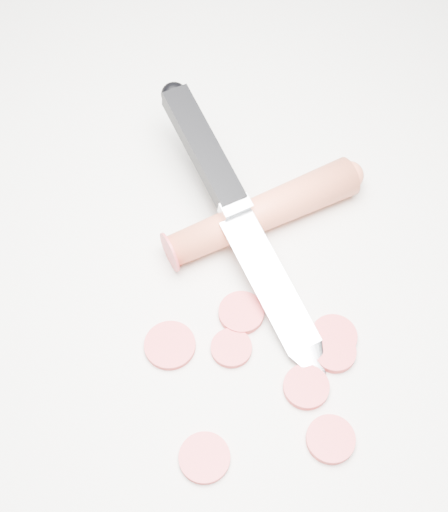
# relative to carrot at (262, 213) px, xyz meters

# --- Properties ---
(ground) EXTENTS (2.40, 2.40, 0.00)m
(ground) POSITION_rel_carrot_xyz_m (0.02, -0.07, -0.02)
(ground) COLOR silver
(ground) RESTS_ON ground
(carrot) EXTENTS (0.15, 0.14, 0.03)m
(carrot) POSITION_rel_carrot_xyz_m (0.00, 0.00, 0.00)
(carrot) COLOR #DA5A39
(carrot) RESTS_ON ground
(carrot_slice_0) EXTENTS (0.04, 0.04, 0.01)m
(carrot_slice_0) POSITION_rel_carrot_xyz_m (-0.04, -0.13, -0.01)
(carrot_slice_0) COLOR #CF353A
(carrot_slice_0) RESTS_ON ground
(carrot_slice_1) EXTENTS (0.04, 0.04, 0.01)m
(carrot_slice_1) POSITION_rel_carrot_xyz_m (0.00, -0.09, -0.01)
(carrot_slice_1) COLOR #CF353A
(carrot_slice_1) RESTS_ON ground
(carrot_slice_2) EXTENTS (0.03, 0.03, 0.01)m
(carrot_slice_2) POSITION_rel_carrot_xyz_m (0.07, -0.14, -0.01)
(carrot_slice_2) COLOR #CF353A
(carrot_slice_2) RESTS_ON ground
(carrot_slice_3) EXTENTS (0.03, 0.03, 0.01)m
(carrot_slice_3) POSITION_rel_carrot_xyz_m (0.08, -0.10, -0.01)
(carrot_slice_3) COLOR #CF353A
(carrot_slice_3) RESTS_ON ground
(carrot_slice_4) EXTENTS (0.04, 0.04, 0.01)m
(carrot_slice_4) POSITION_rel_carrot_xyz_m (0.08, -0.09, -0.01)
(carrot_slice_4) COLOR #CF353A
(carrot_slice_4) RESTS_ON ground
(carrot_slice_5) EXTENTS (0.03, 0.03, 0.01)m
(carrot_slice_5) POSITION_rel_carrot_xyz_m (0.00, -0.12, -0.01)
(carrot_slice_5) COLOR #CF353A
(carrot_slice_5) RESTS_ON ground
(carrot_slice_6) EXTENTS (0.04, 0.04, 0.01)m
(carrot_slice_6) POSITION_rel_carrot_xyz_m (0.01, -0.21, -0.01)
(carrot_slice_6) COLOR #CF353A
(carrot_slice_6) RESTS_ON ground
(carrot_slice_7) EXTENTS (0.04, 0.04, 0.01)m
(carrot_slice_7) POSITION_rel_carrot_xyz_m (0.09, -0.17, -0.01)
(carrot_slice_7) COLOR #CF353A
(carrot_slice_7) RESTS_ON ground
(kitchen_knife) EXTENTS (0.22, 0.23, 0.07)m
(kitchen_knife) POSITION_rel_carrot_xyz_m (-0.01, -0.03, 0.02)
(kitchen_knife) COLOR silver
(kitchen_knife) RESTS_ON ground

